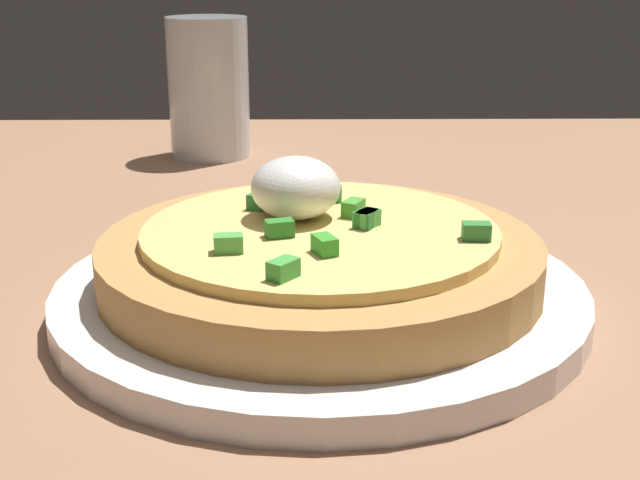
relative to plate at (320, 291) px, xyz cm
name	(u,v)px	position (x,y,z in cm)	size (l,w,h in cm)	color
dining_table	(365,328)	(0.40, 2.24, -1.82)	(100.34, 87.18, 2.25)	#9F7153
plate	(320,291)	(0.00, 0.00, 0.00)	(25.95, 25.95, 1.39)	white
pizza	(319,250)	(-0.05, -0.06, 2.17)	(21.43, 21.43, 5.88)	tan
cup_near	(209,94)	(-33.09, -9.01, 4.65)	(6.80, 6.80, 11.69)	silver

